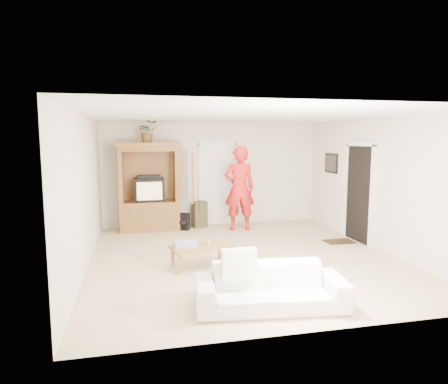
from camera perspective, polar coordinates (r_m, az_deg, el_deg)
The scene contains 19 objects.
floor at distance 7.55m, azimuth 2.65°, elevation -9.23°, with size 6.00×6.00×0.00m, color tan.
ceiling at distance 7.24m, azimuth 2.77°, elevation 10.88°, with size 6.00×6.00×0.00m, color white.
wall_back at distance 10.19m, azimuth -1.71°, elevation 2.62°, with size 5.50×5.50×0.00m, color silver.
wall_front at distance 4.49m, azimuth 12.80°, elevation -3.98°, with size 5.50×5.50×0.00m, color silver.
wall_left at distance 7.08m, azimuth -19.31°, elevation -0.01°, with size 6.00×6.00×0.00m, color silver.
wall_right at distance 8.42m, azimuth 21.08°, elevation 1.06°, with size 6.00×6.00×0.00m, color silver.
armoire at distance 9.72m, azimuth -10.49°, elevation -0.06°, with size 1.82×1.14×2.10m.
door_back at distance 10.22m, azimuth -0.85°, elevation 1.06°, with size 0.85×0.05×2.04m, color white.
doorway_right at distance 8.95m, azimuth 18.74°, elevation -0.28°, with size 0.05×0.90×2.04m, color black.
framed_picture at distance 10.02m, azimuth 15.07°, elevation 4.00°, with size 0.03×0.60×0.48m, color black.
doormat at distance 8.93m, azimuth 16.11°, elevation -6.80°, with size 0.60×0.40×0.02m, color #382316.
plant at distance 9.61m, azimuth -10.84°, elevation 8.47°, with size 0.45×0.39×0.50m, color #4C7238.
man at distance 9.53m, azimuth 2.21°, elevation 0.49°, with size 0.73×0.48×2.01m, color red.
sofa at distance 5.34m, azimuth 6.65°, elevation -13.32°, with size 1.93×0.76×0.56m, color silver.
coffee_table at distance 6.90m, azimuth -3.32°, elevation -8.03°, with size 1.09×0.73×0.38m.
towel at distance 6.84m, azimuth -5.47°, elevation -7.42°, with size 0.38×0.28×0.08m, color #F652AA.
candle at distance 6.94m, azimuth -2.25°, elevation -7.08°, with size 0.08×0.08×0.10m, color tan.
backpack_black at distance 9.68m, azimuth -5.90°, elevation -4.29°, with size 0.32×0.19×0.39m, color black, non-canonical shape.
backpack_olive at distance 9.96m, azimuth -3.53°, elevation -3.20°, with size 0.34×0.25×0.64m, color #47442B, non-canonical shape.
Camera 1 is at (-1.90, -6.97, 2.19)m, focal length 32.00 mm.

